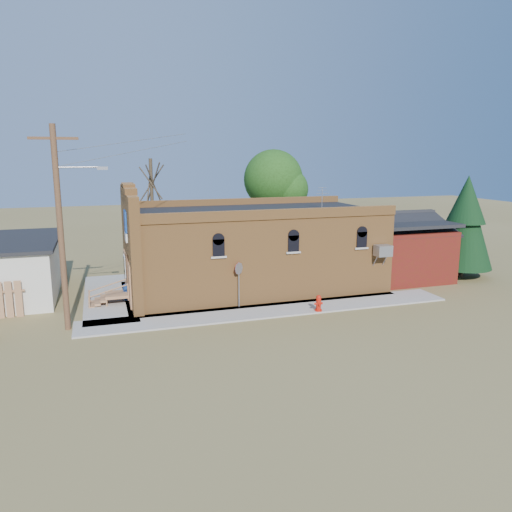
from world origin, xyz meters
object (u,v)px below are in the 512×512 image
object	(u,v)px
stop_sign	(239,273)
utility_pole	(61,224)
brick_bar	(249,249)
fire_hydrant	(319,303)
trash_barrel	(128,292)

from	to	relation	value
stop_sign	utility_pole	bearing A→B (deg)	168.02
stop_sign	brick_bar	bearing A→B (deg)	49.69
utility_pole	fire_hydrant	size ratio (longest dim) A/B	10.99
stop_sign	trash_barrel	distance (m)	6.31
fire_hydrant	stop_sign	bearing A→B (deg)	177.79
utility_pole	trash_barrel	bearing A→B (deg)	52.77
stop_sign	fire_hydrant	bearing A→B (deg)	-42.77
fire_hydrant	trash_barrel	size ratio (longest dim) A/B	1.00
stop_sign	trash_barrel	world-z (taller)	stop_sign
trash_barrel	brick_bar	bearing A→B (deg)	4.54
brick_bar	fire_hydrant	world-z (taller)	brick_bar
fire_hydrant	trash_barrel	xyz separation A→B (m)	(-8.90, 4.95, 0.00)
brick_bar	stop_sign	distance (m)	4.07
utility_pole	fire_hydrant	bearing A→B (deg)	-5.86
utility_pole	stop_sign	size ratio (longest dim) A/B	3.83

